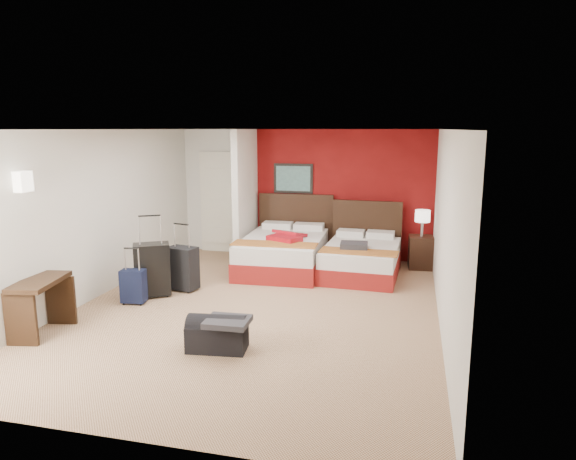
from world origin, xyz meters
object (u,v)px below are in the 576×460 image
(suitcase_charcoal, at_px, (183,270))
(desk, at_px, (42,307))
(bed_left, at_px, (283,254))
(duffel_bag, at_px, (217,336))
(suitcase_navy, at_px, (134,288))
(nightstand, at_px, (421,252))
(bed_right, at_px, (361,260))
(table_lamp, at_px, (422,223))
(red_suitcase_open, at_px, (287,236))
(suitcase_black, at_px, (152,271))

(suitcase_charcoal, xyz_separation_m, desk, (-0.93, -2.05, 0.02))
(bed_left, relative_size, duffel_bag, 2.98)
(suitcase_navy, relative_size, desk, 0.56)
(nightstand, bearing_deg, bed_right, -149.30)
(suitcase_charcoal, bearing_deg, table_lamp, 44.08)
(bed_right, relative_size, suitcase_charcoal, 2.66)
(duffel_bag, bearing_deg, red_suitcase_open, 83.47)
(suitcase_charcoal, relative_size, duffel_bag, 0.99)
(table_lamp, xyz_separation_m, suitcase_charcoal, (-3.65, -2.23, -0.50))
(table_lamp, height_order, suitcase_charcoal, table_lamp)
(suitcase_charcoal, height_order, desk, desk)
(suitcase_black, bearing_deg, bed_right, 3.30)
(nightstand, bearing_deg, duffel_bag, -123.49)
(bed_left, relative_size, suitcase_charcoal, 3.01)
(bed_left, height_order, suitcase_charcoal, suitcase_charcoal)
(suitcase_navy, distance_m, duffel_bag, 2.15)
(bed_right, bearing_deg, table_lamp, 37.79)
(duffel_bag, bearing_deg, suitcase_navy, 138.97)
(suitcase_charcoal, bearing_deg, suitcase_navy, -106.52)
(nightstand, height_order, suitcase_navy, nightstand)
(suitcase_charcoal, distance_m, duffel_bag, 2.40)
(bed_left, distance_m, table_lamp, 2.57)
(desk, bearing_deg, red_suitcase_open, 46.28)
(duffel_bag, bearing_deg, suitcase_charcoal, 117.63)
(bed_left, relative_size, bed_right, 1.13)
(suitcase_black, bearing_deg, table_lamp, 4.03)
(nightstand, xyz_separation_m, suitcase_charcoal, (-3.65, -2.23, 0.04))
(suitcase_black, xyz_separation_m, suitcase_navy, (-0.11, -0.38, -0.16))
(bed_left, distance_m, bed_right, 1.40)
(red_suitcase_open, distance_m, desk, 4.15)
(bed_left, xyz_separation_m, suitcase_black, (-1.57, -1.89, 0.09))
(red_suitcase_open, relative_size, suitcase_navy, 1.57)
(nightstand, height_order, suitcase_black, suitcase_black)
(red_suitcase_open, bearing_deg, desk, -98.70)
(nightstand, xyz_separation_m, desk, (-4.58, -4.28, 0.05))
(suitcase_charcoal, bearing_deg, bed_right, 42.45)
(bed_right, distance_m, table_lamp, 1.36)
(table_lamp, bearing_deg, red_suitcase_open, -160.49)
(suitcase_charcoal, bearing_deg, suitcase_black, -117.12)
(suitcase_navy, distance_m, desk, 1.39)
(suitcase_charcoal, xyz_separation_m, duffel_bag, (1.34, -1.98, -0.16))
(suitcase_charcoal, bearing_deg, nightstand, 44.08)
(bed_right, relative_size, desk, 2.10)
(suitcase_navy, bearing_deg, suitcase_charcoal, 53.38)
(bed_left, relative_size, red_suitcase_open, 2.68)
(red_suitcase_open, distance_m, table_lamp, 2.46)
(red_suitcase_open, bearing_deg, nightstand, 44.07)
(bed_right, height_order, suitcase_navy, bed_right)
(table_lamp, xyz_separation_m, suitcase_black, (-3.97, -2.61, -0.44))
(suitcase_navy, bearing_deg, red_suitcase_open, 43.40)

